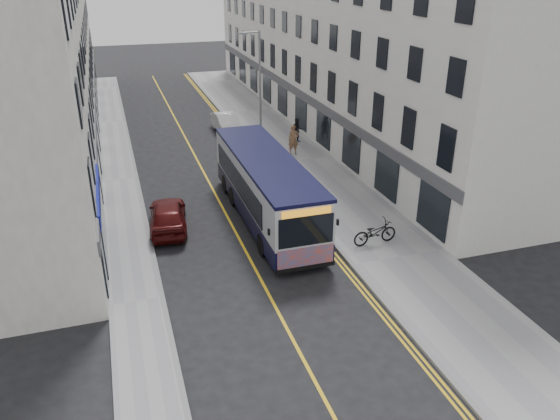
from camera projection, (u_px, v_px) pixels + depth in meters
ground at (254, 267)px, 23.19m from camera, size 140.00×140.00×0.00m
pavement_east at (299, 161)px, 35.27m from camera, size 4.50×64.00×0.12m
pavement_west at (120, 180)px, 32.19m from camera, size 2.00×64.00×0.12m
kerb_east at (266, 164)px, 34.65m from camera, size 0.18×64.00×0.13m
kerb_west at (137, 178)px, 32.46m from camera, size 0.18×64.00×0.13m
road_centre_line at (204, 172)px, 33.58m from camera, size 0.12×64.00×0.01m
road_dbl_yellow_inner at (259, 166)px, 34.55m from camera, size 0.10×64.00×0.01m
road_dbl_yellow_outer at (262, 166)px, 34.61m from camera, size 0.10×64.00×0.01m
terrace_east at (326, 37)px, 41.81m from camera, size 6.00×46.00×13.00m
terrace_west at (39, 49)px, 36.19m from camera, size 6.00×46.00×13.00m
streetlamp at (259, 90)px, 34.62m from camera, size 1.32×0.18×8.00m
city_bus at (266, 187)px, 26.69m from camera, size 2.65×11.34×3.29m
bicycle at (375, 232)px, 24.67m from camera, size 2.18×0.88×1.12m
pedestrian_near at (293, 140)px, 35.99m from camera, size 0.74×0.52×1.94m
pedestrian_far at (297, 130)px, 38.35m from camera, size 0.90×0.73×1.73m
car_white at (227, 123)px, 40.93m from camera, size 1.65×4.36×1.42m
car_maroon at (168, 215)px, 26.23m from camera, size 2.21×4.48×1.47m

